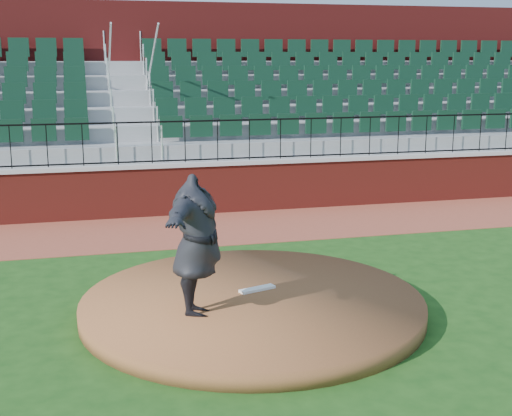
{
  "coord_description": "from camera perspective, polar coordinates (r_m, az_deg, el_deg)",
  "views": [
    {
      "loc": [
        -2.81,
        -9.65,
        3.84
      ],
      "look_at": [
        0.0,
        1.5,
        1.3
      ],
      "focal_mm": 48.23,
      "sensor_mm": 36.0,
      "label": 1
    }
  ],
  "objects": [
    {
      "name": "concourse_wall",
      "position": [
        22.37,
        -7.01,
        9.58
      ],
      "size": [
        34.0,
        0.5,
        5.5
      ],
      "primitive_type": "cube",
      "color": "maroon",
      "rests_on": "ground"
    },
    {
      "name": "field_wall",
      "position": [
        17.19,
        -4.48,
        1.56
      ],
      "size": [
        34.0,
        0.35,
        1.2
      ],
      "primitive_type": "cube",
      "color": "maroon",
      "rests_on": "ground"
    },
    {
      "name": "pitcher",
      "position": [
        9.64,
        -4.98,
        -3.09
      ],
      "size": [
        1.42,
        2.58,
        2.03
      ],
      "primitive_type": "imported",
      "rotation": [
        0.0,
        0.0,
        1.25
      ],
      "color": "black",
      "rests_on": "pitchers_mound"
    },
    {
      "name": "warning_track",
      "position": [
        15.78,
        -3.46,
        -1.62
      ],
      "size": [
        34.0,
        3.2,
        0.01
      ],
      "primitive_type": "cube",
      "color": "brown",
      "rests_on": "ground"
    },
    {
      "name": "ground",
      "position": [
        10.76,
        1.97,
        -8.47
      ],
      "size": [
        90.0,
        90.0,
        0.0
      ],
      "primitive_type": "plane",
      "color": "#194413",
      "rests_on": "ground"
    },
    {
      "name": "pitchers_mound",
      "position": [
        10.62,
        -0.29,
        -8.02
      ],
      "size": [
        5.21,
        5.21,
        0.25
      ],
      "primitive_type": "cylinder",
      "color": "brown",
      "rests_on": "ground"
    },
    {
      "name": "wall_railing",
      "position": [
        17.0,
        -4.55,
        5.53
      ],
      "size": [
        34.0,
        0.05,
        1.0
      ],
      "primitive_type": null,
      "color": "black",
      "rests_on": "wall_cap"
    },
    {
      "name": "pitching_rubber",
      "position": [
        10.86,
        0.11,
        -6.73
      ],
      "size": [
        0.62,
        0.32,
        0.04
      ],
      "primitive_type": "cube",
      "rotation": [
        0.0,
        0.0,
        0.3
      ],
      "color": "white",
      "rests_on": "pitchers_mound"
    },
    {
      "name": "wall_cap",
      "position": [
        17.08,
        -4.52,
        3.7
      ],
      "size": [
        34.0,
        0.45,
        0.1
      ],
      "primitive_type": "cube",
      "color": "#B7B7B7",
      "rests_on": "field_wall"
    },
    {
      "name": "seating_stands",
      "position": [
        19.63,
        -5.93,
        7.9
      ],
      "size": [
        34.0,
        5.1,
        4.6
      ],
      "primitive_type": null,
      "color": "gray",
      "rests_on": "ground"
    }
  ]
}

